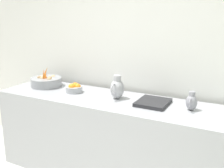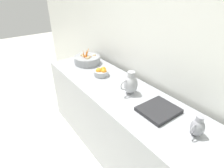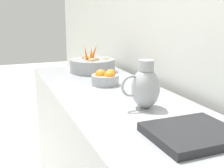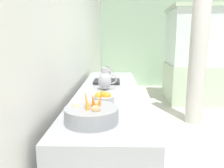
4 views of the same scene
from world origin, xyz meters
The scene contains 4 objects.
vegetable_colander centered at (-1.58, -1.25, 0.97)m, with size 0.37×0.37×0.24m.
orange_bowl centered at (-1.52, -0.79, 0.96)m, with size 0.19×0.19×0.11m.
metal_pitcher_tall centered at (-1.54, -0.25, 1.03)m, with size 0.21×0.15×0.25m.
counter_sink_basin centered at (-1.54, 0.16, 0.94)m, with size 0.34×0.30×0.04m, color #232326.
Camera 3 is at (-0.84, 1.03, 1.41)m, focal length 46.58 mm.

